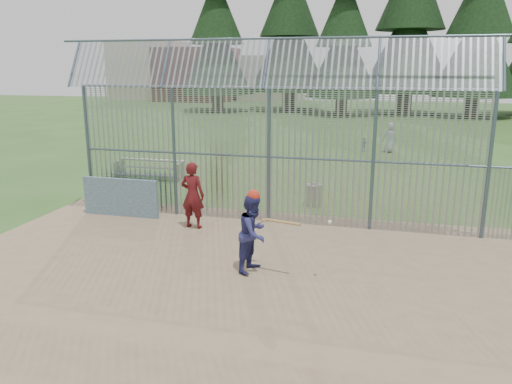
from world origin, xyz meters
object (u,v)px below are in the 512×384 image
(batter, at_px, (253,233))
(bleacher, at_px, (149,168))
(onlooker, at_px, (193,195))
(trash_can, at_px, (314,195))
(dugout_wall, at_px, (121,197))

(batter, xyz_separation_m, bleacher, (-6.79, 8.47, -0.50))
(onlooker, xyz_separation_m, trash_can, (3.07, 3.25, -0.61))
(batter, distance_m, bleacher, 10.86)
(batter, xyz_separation_m, onlooker, (-2.50, 2.61, 0.07))
(batter, bearing_deg, onlooker, 57.29)
(batter, xyz_separation_m, trash_can, (0.57, 5.86, -0.53))
(trash_can, bearing_deg, dugout_wall, -154.35)
(batter, height_order, bleacher, batter)
(bleacher, bearing_deg, batter, -51.28)
(onlooker, height_order, trash_can, onlooker)
(dugout_wall, bearing_deg, bleacher, 107.39)
(onlooker, bearing_deg, dugout_wall, -7.00)
(dugout_wall, distance_m, batter, 6.01)
(dugout_wall, height_order, batter, batter)
(batter, bearing_deg, trash_can, 7.98)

